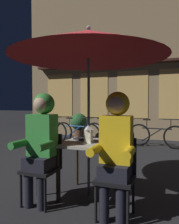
{
  "coord_description": "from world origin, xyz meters",
  "views": [
    {
      "loc": [
        1.03,
        -2.74,
        1.26
      ],
      "look_at": [
        0.0,
        0.03,
        1.15
      ],
      "focal_mm": 34.6,
      "sensor_mm": 36.0,
      "label": 1
    }
  ],
  "objects_px": {
    "patio_umbrella": "(89,45)",
    "bicycle_second": "(77,132)",
    "cafe_table": "(89,149)",
    "bicycle_nearest": "(48,131)",
    "bicycle_fourth": "(156,135)",
    "chair_right": "(117,172)",
    "chair_left": "(44,164)",
    "bicycle_third": "(108,133)",
    "potted_plant": "(79,124)",
    "person_left_hooded": "(41,137)",
    "lantern": "(89,134)",
    "book": "(82,139)",
    "person_right_hooded": "(116,142)"
  },
  "relations": [
    {
      "from": "patio_umbrella",
      "to": "bicycle_third",
      "type": "relative_size",
      "value": 1.4
    },
    {
      "from": "patio_umbrella",
      "to": "chair_right",
      "type": "height_order",
      "value": "patio_umbrella"
    },
    {
      "from": "bicycle_nearest",
      "to": "bicycle_second",
      "type": "relative_size",
      "value": 0.98
    },
    {
      "from": "lantern",
      "to": "bicycle_nearest",
      "type": "bearing_deg",
      "value": 127.88
    },
    {
      "from": "chair_right",
      "to": "patio_umbrella",
      "type": "bearing_deg",
      "value": 142.45
    },
    {
      "from": "person_right_hooded",
      "to": "bicycle_nearest",
      "type": "distance_m",
      "value": 5.29
    },
    {
      "from": "chair_left",
      "to": "potted_plant",
      "type": "relative_size",
      "value": 0.95
    },
    {
      "from": "patio_umbrella",
      "to": "bicycle_third",
      "type": "distance_m",
      "value": 4.17
    },
    {
      "from": "bicycle_third",
      "to": "cafe_table",
      "type": "bearing_deg",
      "value": -78.74
    },
    {
      "from": "person_left_hooded",
      "to": "person_right_hooded",
      "type": "height_order",
      "value": "same"
    },
    {
      "from": "lantern",
      "to": "potted_plant",
      "type": "relative_size",
      "value": 0.25
    },
    {
      "from": "potted_plant",
      "to": "person_left_hooded",
      "type": "bearing_deg",
      "value": -72.26
    },
    {
      "from": "person_left_hooded",
      "to": "bicycle_third",
      "type": "relative_size",
      "value": 0.85
    },
    {
      "from": "chair_left",
      "to": "bicycle_third",
      "type": "bearing_deg",
      "value": 93.67
    },
    {
      "from": "potted_plant",
      "to": "lantern",
      "type": "bearing_deg",
      "value": -65.31
    },
    {
      "from": "cafe_table",
      "to": "chair_left",
      "type": "bearing_deg",
      "value": -142.45
    },
    {
      "from": "lantern",
      "to": "chair_right",
      "type": "bearing_deg",
      "value": -34.16
    },
    {
      "from": "chair_left",
      "to": "person_right_hooded",
      "type": "height_order",
      "value": "person_right_hooded"
    },
    {
      "from": "lantern",
      "to": "book",
      "type": "bearing_deg",
      "value": 131.79
    },
    {
      "from": "bicycle_second",
      "to": "bicycle_third",
      "type": "bearing_deg",
      "value": 9.72
    },
    {
      "from": "person_left_hooded",
      "to": "chair_right",
      "type": "bearing_deg",
      "value": 3.39
    },
    {
      "from": "bicycle_nearest",
      "to": "book",
      "type": "height_order",
      "value": "bicycle_nearest"
    },
    {
      "from": "cafe_table",
      "to": "person_right_hooded",
      "type": "xyz_separation_m",
      "value": [
        0.48,
        -0.43,
        0.21
      ]
    },
    {
      "from": "person_left_hooded",
      "to": "bicycle_second",
      "type": "xyz_separation_m",
      "value": [
        -1.26,
        3.98,
        -0.5
      ]
    },
    {
      "from": "potted_plant",
      "to": "book",
      "type": "bearing_deg",
      "value": -66.34
    },
    {
      "from": "patio_umbrella",
      "to": "bicycle_second",
      "type": "bearing_deg",
      "value": 116.11
    },
    {
      "from": "chair_left",
      "to": "bicycle_nearest",
      "type": "relative_size",
      "value": 0.53
    },
    {
      "from": "lantern",
      "to": "potted_plant",
      "type": "xyz_separation_m",
      "value": [
        -2.03,
        4.41,
        -0.32
      ]
    },
    {
      "from": "cafe_table",
      "to": "person_left_hooded",
      "type": "relative_size",
      "value": 0.53
    },
    {
      "from": "person_right_hooded",
      "to": "bicycle_third",
      "type": "bearing_deg",
      "value": 106.39
    },
    {
      "from": "cafe_table",
      "to": "bicycle_nearest",
      "type": "height_order",
      "value": "bicycle_nearest"
    },
    {
      "from": "lantern",
      "to": "chair_right",
      "type": "xyz_separation_m",
      "value": [
        0.46,
        -0.31,
        -0.37
      ]
    },
    {
      "from": "person_right_hooded",
      "to": "potted_plant",
      "type": "height_order",
      "value": "person_right_hooded"
    },
    {
      "from": "bicycle_second",
      "to": "bicycle_third",
      "type": "xyz_separation_m",
      "value": [
        1.0,
        0.17,
        0.0
      ]
    },
    {
      "from": "bicycle_fourth",
      "to": "book",
      "type": "relative_size",
      "value": 8.35
    },
    {
      "from": "bicycle_fourth",
      "to": "person_right_hooded",
      "type": "bearing_deg",
      "value": -92.85
    },
    {
      "from": "bicycle_second",
      "to": "book",
      "type": "relative_size",
      "value": 8.34
    },
    {
      "from": "patio_umbrella",
      "to": "bicycle_fourth",
      "type": "relative_size",
      "value": 1.38
    },
    {
      "from": "person_right_hooded",
      "to": "bicycle_fourth",
      "type": "relative_size",
      "value": 0.84
    },
    {
      "from": "person_right_hooded",
      "to": "bicycle_second",
      "type": "relative_size",
      "value": 0.84
    },
    {
      "from": "cafe_table",
      "to": "bicycle_nearest",
      "type": "relative_size",
      "value": 0.45
    },
    {
      "from": "book",
      "to": "potted_plant",
      "type": "relative_size",
      "value": 0.22
    },
    {
      "from": "cafe_table",
      "to": "bicycle_second",
      "type": "xyz_separation_m",
      "value": [
        -1.74,
        3.56,
        -0.29
      ]
    },
    {
      "from": "cafe_table",
      "to": "bicycle_fourth",
      "type": "distance_m",
      "value": 3.83
    },
    {
      "from": "chair_right",
      "to": "book",
      "type": "distance_m",
      "value": 0.87
    },
    {
      "from": "chair_right",
      "to": "bicycle_fourth",
      "type": "height_order",
      "value": "chair_right"
    },
    {
      "from": "person_right_hooded",
      "to": "potted_plant",
      "type": "xyz_separation_m",
      "value": [
        -2.49,
        4.78,
        -0.3
      ]
    },
    {
      "from": "patio_umbrella",
      "to": "bicycle_second",
      "type": "xyz_separation_m",
      "value": [
        -1.74,
        3.56,
        -1.71
      ]
    },
    {
      "from": "cafe_table",
      "to": "bicycle_fourth",
      "type": "relative_size",
      "value": 0.44
    },
    {
      "from": "patio_umbrella",
      "to": "chair_left",
      "type": "height_order",
      "value": "patio_umbrella"
    }
  ]
}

